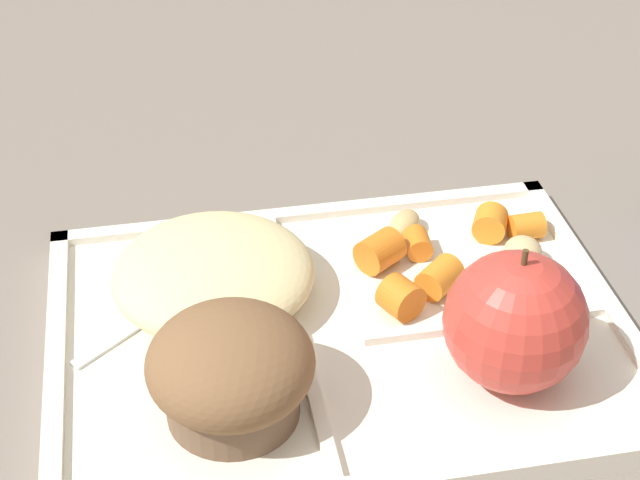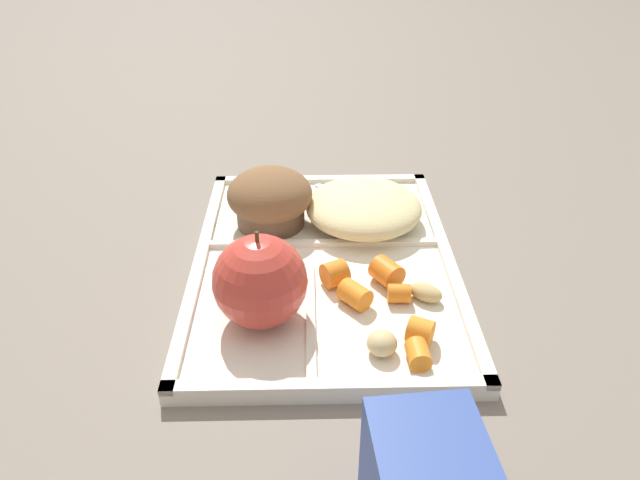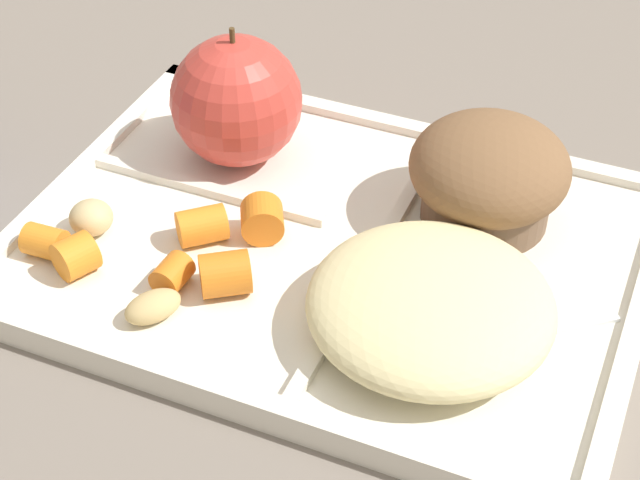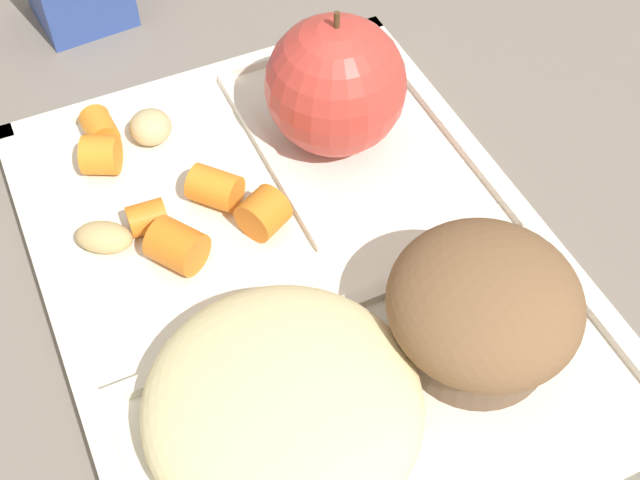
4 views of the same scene
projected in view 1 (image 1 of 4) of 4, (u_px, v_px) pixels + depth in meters
name	position (u px, v px, depth m)	size (l,w,h in m)	color
ground	(339.00, 344.00, 0.68)	(6.00, 6.00, 0.00)	slate
lunch_tray	(340.00, 336.00, 0.68)	(0.39, 0.28, 0.02)	silver
green_apple	(515.00, 322.00, 0.61)	(0.09, 0.09, 0.10)	#C63D33
bran_muffin	(231.00, 371.00, 0.59)	(0.10, 0.10, 0.07)	brown
carrot_slice_center	(526.00, 226.00, 0.75)	(0.02, 0.02, 0.02)	orange
carrot_slice_near_corner	(418.00, 244.00, 0.74)	(0.02, 0.02, 0.02)	orange
carrot_slice_large	(401.00, 298.00, 0.68)	(0.03, 0.03, 0.02)	orange
carrot_slice_tilted	(380.00, 251.00, 0.72)	(0.03, 0.03, 0.03)	orange
carrot_slice_diagonal	(490.00, 223.00, 0.75)	(0.02, 0.02, 0.02)	orange
carrot_slice_back	(439.00, 278.00, 0.70)	(0.02, 0.02, 0.03)	orange
potato_chunk_small	(405.00, 224.00, 0.76)	(0.03, 0.02, 0.02)	tan
potato_chunk_browned	(523.00, 251.00, 0.73)	(0.03, 0.03, 0.02)	tan
egg_noodle_pile	(213.00, 273.00, 0.69)	(0.14, 0.14, 0.04)	beige
meatball_side	(269.00, 293.00, 0.68)	(0.03, 0.03, 0.03)	brown
meatball_back	(221.00, 283.00, 0.69)	(0.03, 0.03, 0.03)	#755B4C
plastic_fork	(174.00, 301.00, 0.69)	(0.13, 0.11, 0.00)	white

